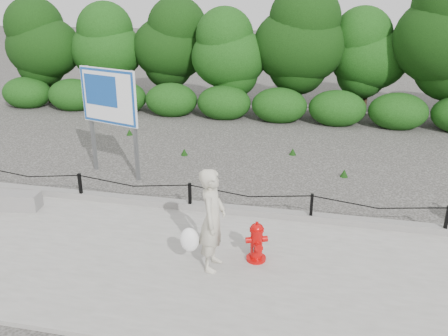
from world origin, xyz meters
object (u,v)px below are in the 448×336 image
fire_hydrant (257,242)px  concrete_block (13,201)px  pedestrian (211,221)px  advertising_sign (109,102)px

fire_hydrant → concrete_block: size_ratio=0.65×
fire_hydrant → pedestrian: bearing=-173.6°
concrete_block → advertising_sign: 3.16m
fire_hydrant → pedestrian: (-0.70, -0.36, 0.51)m
pedestrian → concrete_block: (-4.62, 1.26, -0.68)m
fire_hydrant → pedestrian: pedestrian is taller
pedestrian → concrete_block: bearing=75.8°
fire_hydrant → concrete_block: (-5.31, 0.90, -0.17)m
fire_hydrant → advertising_sign: bearing=120.0°
concrete_block → advertising_sign: advertising_sign is taller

